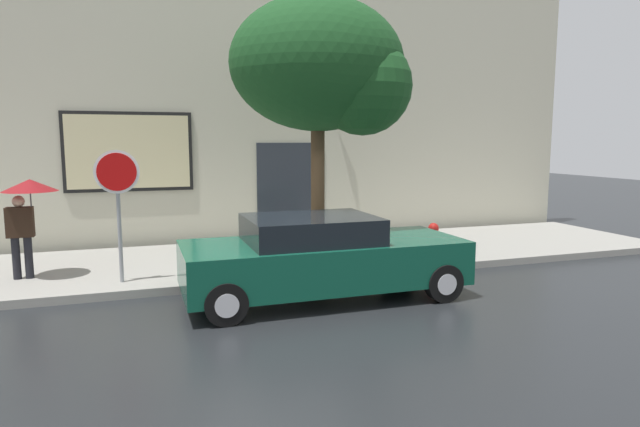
# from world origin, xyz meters

# --- Properties ---
(ground_plane) EXTENTS (60.00, 60.00, 0.00)m
(ground_plane) POSITION_xyz_m (0.00, 0.00, 0.00)
(ground_plane) COLOR black
(sidewalk) EXTENTS (20.00, 4.00, 0.15)m
(sidewalk) POSITION_xyz_m (0.00, 3.00, 0.07)
(sidewalk) COLOR gray
(sidewalk) RESTS_ON ground
(building_facade) EXTENTS (20.00, 0.67, 7.00)m
(building_facade) POSITION_xyz_m (-0.02, 5.50, 3.49)
(building_facade) COLOR beige
(building_facade) RESTS_ON ground
(parked_car) EXTENTS (4.70, 1.95, 1.41)m
(parked_car) POSITION_xyz_m (0.67, 0.03, 0.71)
(parked_car) COLOR #0F4C38
(parked_car) RESTS_ON ground
(fire_hydrant) EXTENTS (0.30, 0.44, 0.71)m
(fire_hydrant) POSITION_xyz_m (3.93, 1.93, 0.49)
(fire_hydrant) COLOR red
(fire_hydrant) RESTS_ON sidewalk
(pedestrian_with_umbrella) EXTENTS (0.96, 0.96, 1.82)m
(pedestrian_with_umbrella) POSITION_xyz_m (-4.13, 2.47, 1.59)
(pedestrian_with_umbrella) COLOR black
(pedestrian_with_umbrella) RESTS_ON sidewalk
(street_tree) EXTENTS (3.38, 2.87, 5.22)m
(street_tree) POSITION_xyz_m (1.29, 1.53, 4.00)
(street_tree) COLOR #4C3823
(street_tree) RESTS_ON sidewalk
(stop_sign) EXTENTS (0.76, 0.10, 2.35)m
(stop_sign) POSITION_xyz_m (-2.56, 1.61, 1.81)
(stop_sign) COLOR gray
(stop_sign) RESTS_ON sidewalk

